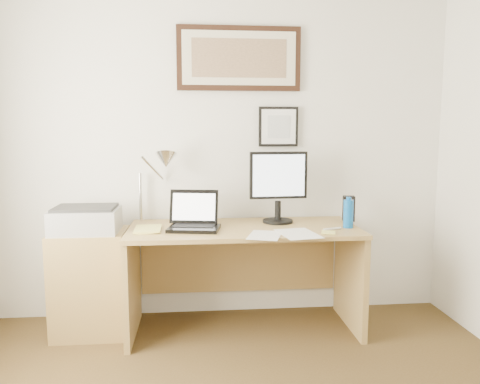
{
  "coord_description": "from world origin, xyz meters",
  "views": [
    {
      "loc": [
        -0.18,
        -1.57,
        1.42
      ],
      "look_at": [
        0.11,
        1.43,
        1.02
      ],
      "focal_mm": 35.0,
      "sensor_mm": 36.0,
      "label": 1
    }
  ],
  "objects": [
    {
      "name": "wall_back",
      "position": [
        0.0,
        2.0,
        1.25
      ],
      "size": [
        3.5,
        0.02,
        2.5
      ],
      "primitive_type": "cube",
      "color": "white",
      "rests_on": "ground"
    },
    {
      "name": "side_cabinet",
      "position": [
        -0.92,
        1.68,
        0.36
      ],
      "size": [
        0.5,
        0.4,
        0.73
      ],
      "primitive_type": "cube",
      "color": "olive",
      "rests_on": "floor"
    },
    {
      "name": "water_bottle",
      "position": [
        0.87,
        1.54,
        0.85
      ],
      "size": [
        0.07,
        0.07,
        0.2
      ],
      "primitive_type": "cylinder",
      "color": "#0D57AF",
      "rests_on": "desk"
    },
    {
      "name": "bottle_cap",
      "position": [
        0.87,
        1.54,
        0.96
      ],
      "size": [
        0.04,
        0.04,
        0.02
      ],
      "primitive_type": "cylinder",
      "color": "#0D57AF",
      "rests_on": "water_bottle"
    },
    {
      "name": "speaker",
      "position": [
        0.95,
        1.78,
        0.84
      ],
      "size": [
        0.09,
        0.09,
        0.19
      ],
      "primitive_type": "cube",
      "rotation": [
        0.0,
        0.0,
        -0.17
      ],
      "color": "black",
      "rests_on": "desk"
    },
    {
      "name": "paper_sheet_a",
      "position": [
        0.26,
        1.36,
        0.75
      ],
      "size": [
        0.27,
        0.33,
        0.0
      ],
      "primitive_type": "cube",
      "rotation": [
        0.0,
        0.0,
        -0.3
      ],
      "color": "white",
      "rests_on": "desk"
    },
    {
      "name": "paper_sheet_b",
      "position": [
        0.48,
        1.37,
        0.75
      ],
      "size": [
        0.28,
        0.36,
        0.0
      ],
      "primitive_type": "cube",
      "rotation": [
        0.0,
        0.0,
        0.17
      ],
      "color": "white",
      "rests_on": "desk"
    },
    {
      "name": "sticky_pad",
      "position": [
        0.68,
        1.37,
        0.76
      ],
      "size": [
        0.11,
        0.11,
        0.01
      ],
      "primitive_type": "cube",
      "rotation": [
        0.0,
        0.0,
        -0.3
      ],
      "color": "#E5E16C",
      "rests_on": "desk"
    },
    {
      "name": "marker_pen",
      "position": [
        0.74,
        1.48,
        0.76
      ],
      "size": [
        0.14,
        0.06,
        0.02
      ],
      "primitive_type": "cylinder",
      "rotation": [
        0.0,
        1.57,
        0.35
      ],
      "color": "silver",
      "rests_on": "desk"
    },
    {
      "name": "book",
      "position": [
        -0.59,
        1.58,
        0.76
      ],
      "size": [
        0.18,
        0.25,
        0.02
      ],
      "primitive_type": "imported",
      "rotation": [
        0.0,
        0.0,
        0.03
      ],
      "color": "#E5DE6B",
      "rests_on": "desk"
    },
    {
      "name": "desk",
      "position": [
        0.15,
        1.72,
        0.51
      ],
      "size": [
        1.6,
        0.7,
        0.75
      ],
      "color": "olive",
      "rests_on": "floor"
    },
    {
      "name": "laptop",
      "position": [
        -0.2,
        1.61,
        0.81
      ],
      "size": [
        0.38,
        0.35,
        0.26
      ],
      "color": "black",
      "rests_on": "desk"
    },
    {
      "name": "lcd_monitor",
      "position": [
        0.42,
        1.76,
        1.04
      ],
      "size": [
        0.42,
        0.22,
        0.52
      ],
      "color": "black",
      "rests_on": "desk"
    },
    {
      "name": "printer",
      "position": [
        -0.93,
        1.66,
        0.82
      ],
      "size": [
        0.44,
        0.34,
        0.18
      ],
      "color": "#A1A1A3",
      "rests_on": "side_cabinet"
    },
    {
      "name": "desk_lamp",
      "position": [
        -0.41,
        1.81,
        1.19
      ],
      "size": [
        0.29,
        0.27,
        0.53
      ],
      "color": "silver",
      "rests_on": "desk"
    },
    {
      "name": "picture_large",
      "position": [
        0.15,
        1.97,
        1.95
      ],
      "size": [
        0.92,
        0.04,
        0.47
      ],
      "color": "black",
      "rests_on": "wall_back"
    },
    {
      "name": "picture_small",
      "position": [
        0.45,
        1.97,
        1.45
      ],
      "size": [
        0.3,
        0.03,
        0.3
      ],
      "color": "black",
      "rests_on": "wall_back"
    }
  ]
}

